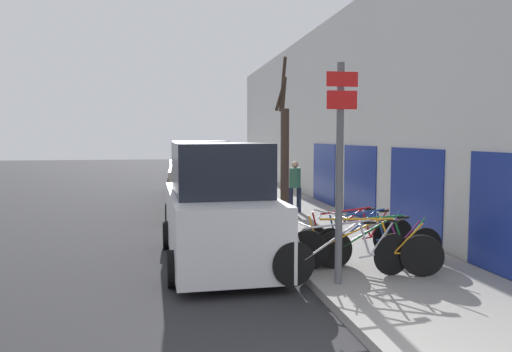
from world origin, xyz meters
TOP-DOWN VIEW (x-y plane):
  - ground_plane at (0.00, 11.20)m, footprint 80.00×80.00m
  - sidewalk_curb at (2.60, 14.00)m, footprint 3.20×32.00m
  - building_facade at (4.35, 13.92)m, footprint 0.23×32.00m
  - signpost at (1.38, 3.68)m, footprint 0.50×0.13m
  - bicycle_0 at (1.54, 3.81)m, footprint 2.51×0.60m
  - bicycle_1 at (2.02, 4.18)m, footprint 2.41×1.08m
  - bicycle_2 at (2.49, 4.55)m, footprint 2.42×0.44m
  - bicycle_3 at (2.54, 4.79)m, footprint 2.23×0.44m
  - bicycle_4 at (2.43, 5.05)m, footprint 2.33×0.89m
  - bicycle_5 at (2.20, 5.22)m, footprint 2.40×0.73m
  - parked_car_0 at (-0.30, 5.88)m, footprint 2.18×4.71m
  - parked_car_1 at (-0.26, 11.86)m, footprint 2.15×4.68m
  - parked_car_2 at (-0.24, 17.22)m, footprint 2.00×4.64m
  - pedestrian_near at (2.62, 11.08)m, footprint 0.41×0.35m
  - street_tree at (1.67, 8.54)m, footprint 0.27×1.10m

SIDE VIEW (x-z plane):
  - ground_plane at x=0.00m, z-range 0.00..0.00m
  - sidewalk_curb at x=2.60m, z-range 0.00..0.15m
  - bicycle_3 at x=2.54m, z-range 0.10..0.93m
  - bicycle_2 at x=2.49m, z-range 0.08..1.01m
  - bicycle_4 at x=2.43m, z-range 0.08..1.04m
  - bicycle_5 at x=2.20m, z-range 0.07..1.05m
  - bicycle_1 at x=2.02m, z-range 0.08..1.06m
  - bicycle_0 at x=1.54m, z-range 0.08..1.06m
  - parked_car_2 at x=-0.24m, z-range -0.10..2.17m
  - pedestrian_near at x=2.62m, z-range 0.27..1.85m
  - parked_car_0 at x=-0.30m, z-range -0.12..2.25m
  - parked_car_1 at x=-0.26m, z-range -0.10..2.25m
  - street_tree at x=1.67m, z-range -0.18..4.15m
  - signpost at x=1.38m, z-range 0.28..3.77m
  - building_facade at x=4.35m, z-range -0.03..6.47m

